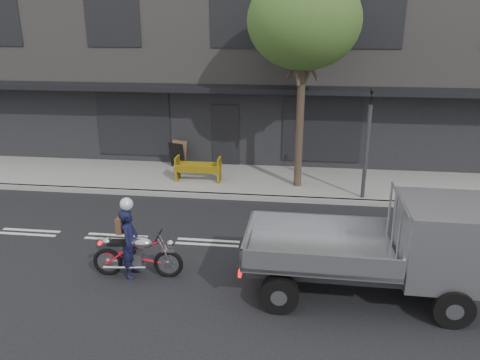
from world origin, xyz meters
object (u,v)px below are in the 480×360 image
Objects in this scene: street_tree at (304,21)px; motorcycle at (137,254)px; rider at (130,243)px; traffic_light_pole at (366,150)px; sandwich_board at (177,155)px; construction_barrier at (197,170)px; flatbed_ute at (421,243)px.

street_tree reaches higher than motorcycle.
traffic_light_pole is at bearing -50.94° from rider.
traffic_light_pole is 3.69× the size of sandwich_board.
sandwich_board is at bearing 124.74° from construction_barrier.
flatbed_ute is (0.39, -5.27, -0.42)m from traffic_light_pole.
motorcycle is 2.10× the size of sandwich_board.
traffic_light_pole is 2.25× the size of rider.
motorcycle is 7.43m from sandwich_board.
motorcycle is 5.83m from flatbed_ute.
rider is (-5.55, -5.11, -0.87)m from traffic_light_pole.
flatbed_ute is 4.96× the size of sandwich_board.
construction_barrier is at bearing -177.64° from street_tree.
construction_barrier is at bearing 134.68° from flatbed_ute.
traffic_light_pole is 7.59m from rider.
motorcycle is at bearing -136.59° from traffic_light_pole.
sandwich_board is at bearing 133.02° from flatbed_ute.
traffic_light_pole is at bearing 95.17° from flatbed_ute.
rider reaches higher than construction_barrier.
traffic_light_pole reaches higher than motorcycle.
traffic_light_pole reaches higher than rider.
traffic_light_pole is at bearing -1.33° from sandwich_board.
flatbed_ute is (5.94, -0.16, 0.46)m from rider.
motorcycle is at bearing -93.55° from rider.
flatbed_ute is (5.79, -0.16, 0.71)m from motorcycle.
traffic_light_pole is 0.74× the size of flatbed_ute.
rider is at bearing -120.79° from street_tree.
street_tree is 1.93× the size of traffic_light_pole.
motorcycle is (-3.40, -5.96, -4.75)m from street_tree.
street_tree is 8.34m from motorcycle.
flatbed_ute is at bearing -46.27° from construction_barrier.
motorcycle is at bearing -119.71° from street_tree.
sandwich_board is (-1.00, 7.36, 0.10)m from motorcycle.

